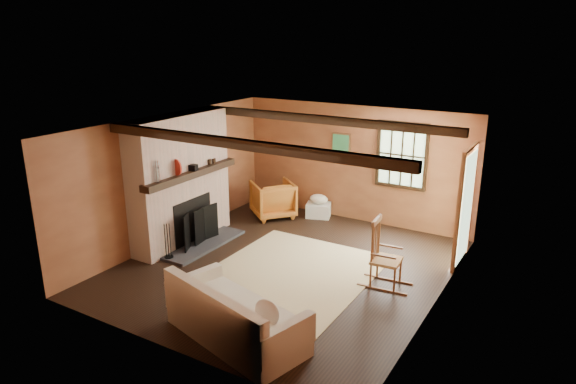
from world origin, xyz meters
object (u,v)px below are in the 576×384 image
Objects in this scene: rocking_chair at (384,258)px; laundry_basket at (318,210)px; sofa at (233,320)px; armchair at (273,199)px; fireplace at (182,185)px.

laundry_basket is at bearing 40.77° from rocking_chair.
sofa is 4.25× the size of laundry_basket.
armchair is (-3.15, 1.77, -0.08)m from rocking_chair.
rocking_chair is 3.22m from laundry_basket.
laundry_basket is (1.56, 2.47, -0.95)m from fireplace.
fireplace is 2.84× the size of armchair.
rocking_chair is 2.65m from sofa.
fireplace is at bearing -122.36° from laundry_basket.
sofa reaches higher than armchair.
fireplace reaches higher than laundry_basket.
rocking_chair is 1.29× the size of armchair.
laundry_basket is (-2.30, 2.23, -0.31)m from rocking_chair.
armchair is at bearing -151.69° from laundry_basket.
rocking_chair reaches higher than sofa.
sofa is at bearing -38.16° from fireplace.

